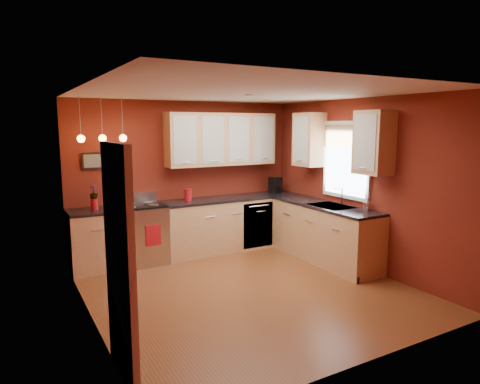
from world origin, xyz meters
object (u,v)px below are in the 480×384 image
coffee_maker (276,186)px  soap_pump (367,205)px  gas_range (141,234)px  sink (331,207)px  red_canister (188,195)px

coffee_maker → soap_pump: coffee_maker is taller
gas_range → soap_pump: (2.83, -2.05, 0.55)m
gas_range → coffee_maker: size_ratio=3.72×
sink → soap_pump: sink is taller
gas_range → sink: 3.05m
gas_range → sink: bearing=-29.8°
gas_range → soap_pump: size_ratio=6.18×
sink → coffee_maker: 1.51m
sink → red_canister: bearing=138.7°
red_canister → coffee_maker: 1.74m
red_canister → coffee_maker: (1.73, -0.06, 0.04)m
gas_range → coffee_maker: coffee_maker is taller
soap_pump → red_canister: bearing=133.2°
gas_range → red_canister: 1.01m
gas_range → red_canister: bearing=4.0°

